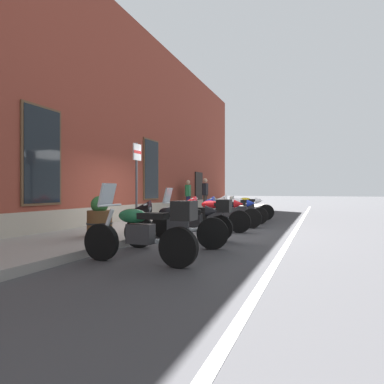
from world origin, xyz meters
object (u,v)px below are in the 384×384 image
(motorcycle_green_touring, at_px, (144,231))
(motorcycle_red_sport, at_px, (211,212))
(barrel_planter, at_px, (100,219))
(motorcycle_white_sport, at_px, (237,208))
(pedestrian_dark_jacket, at_px, (205,193))
(motorcycle_blue_sport, at_px, (227,210))
(parking_sign, at_px, (137,173))
(motorcycle_silver_touring, at_px, (195,218))
(motorcycle_black_sport, at_px, (172,222))
(pedestrian_striped_shirt, at_px, (188,194))
(motorcycle_yellow_naked, at_px, (247,208))

(motorcycle_green_touring, relative_size, motorcycle_red_sport, 0.96)
(motorcycle_red_sport, relative_size, barrel_planter, 2.34)
(motorcycle_white_sport, xyz_separation_m, pedestrian_dark_jacket, (3.75, 2.62, 0.54))
(motorcycle_green_touring, distance_m, motorcycle_blue_sport, 5.59)
(parking_sign, bearing_deg, motorcycle_red_sport, -45.25)
(motorcycle_green_touring, distance_m, barrel_planter, 2.57)
(motorcycle_silver_touring, height_order, motorcycle_blue_sport, motorcycle_silver_touring)
(motorcycle_silver_touring, bearing_deg, motorcycle_black_sport, 178.64)
(motorcycle_green_touring, xyz_separation_m, motorcycle_white_sport, (6.96, 0.17, 0.02))
(motorcycle_green_touring, relative_size, motorcycle_white_sport, 1.02)
(motorcycle_white_sport, xyz_separation_m, parking_sign, (-4.20, 1.71, 1.09))
(motorcycle_black_sport, relative_size, motorcycle_red_sport, 0.98)
(pedestrian_striped_shirt, bearing_deg, motorcycle_green_touring, -160.98)
(parking_sign, bearing_deg, motorcycle_silver_touring, -90.29)
(pedestrian_striped_shirt, bearing_deg, motorcycle_silver_touring, -155.76)
(motorcycle_green_touring, height_order, barrel_planter, motorcycle_green_touring)
(motorcycle_green_touring, xyz_separation_m, motorcycle_silver_touring, (2.75, 0.18, -0.02))
(barrel_planter, bearing_deg, parking_sign, -9.70)
(motorcycle_black_sport, height_order, barrel_planter, barrel_planter)
(motorcycle_black_sport, bearing_deg, motorcycle_silver_touring, -1.36)
(motorcycle_black_sport, relative_size, parking_sign, 0.92)
(motorcycle_white_sport, height_order, pedestrian_striped_shirt, pedestrian_striped_shirt)
(motorcycle_silver_touring, xyz_separation_m, parking_sign, (0.01, 1.69, 1.14))
(motorcycle_blue_sport, height_order, barrel_planter, barrel_planter)
(motorcycle_red_sport, xyz_separation_m, pedestrian_dark_jacket, (6.41, 2.47, 0.55))
(motorcycle_yellow_naked, xyz_separation_m, barrel_planter, (-7.09, 1.93, 0.06))
(motorcycle_white_sport, xyz_separation_m, pedestrian_striped_shirt, (3.04, 3.28, 0.47))
(motorcycle_blue_sport, bearing_deg, motorcycle_yellow_naked, -0.55)
(motorcycle_silver_touring, bearing_deg, motorcycle_white_sport, -0.17)
(motorcycle_yellow_naked, bearing_deg, barrel_planter, 164.76)
(motorcycle_red_sport, bearing_deg, motorcycle_yellow_naked, -2.11)
(motorcycle_white_sport, bearing_deg, motorcycle_black_sport, 179.55)
(motorcycle_red_sport, relative_size, motorcycle_white_sport, 1.06)
(barrel_planter, bearing_deg, motorcycle_green_touring, -125.64)
(motorcycle_yellow_naked, xyz_separation_m, parking_sign, (-5.83, 1.72, 1.18))
(motorcycle_green_touring, relative_size, parking_sign, 0.90)
(pedestrian_striped_shirt, xyz_separation_m, pedestrian_dark_jacket, (0.71, -0.66, 0.07))
(motorcycle_red_sport, relative_size, parking_sign, 0.93)
(motorcycle_black_sport, distance_m, pedestrian_dark_jacket, 9.60)
(motorcycle_silver_touring, bearing_deg, motorcycle_blue_sport, 0.12)
(motorcycle_yellow_naked, height_order, pedestrian_striped_shirt, pedestrian_striped_shirt)
(parking_sign, bearing_deg, pedestrian_striped_shirt, 12.23)
(motorcycle_yellow_naked, bearing_deg, motorcycle_silver_touring, 179.77)
(pedestrian_striped_shirt, distance_m, barrel_planter, 8.62)
(motorcycle_green_touring, height_order, motorcycle_blue_sport, motorcycle_green_touring)
(motorcycle_silver_touring, height_order, pedestrian_striped_shirt, pedestrian_striped_shirt)
(motorcycle_silver_touring, bearing_deg, pedestrian_striped_shirt, 24.24)
(motorcycle_green_touring, bearing_deg, pedestrian_dark_jacket, 14.60)
(motorcycle_red_sport, xyz_separation_m, motorcycle_yellow_naked, (4.29, -0.16, -0.08))
(motorcycle_red_sport, bearing_deg, parking_sign, 134.75)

